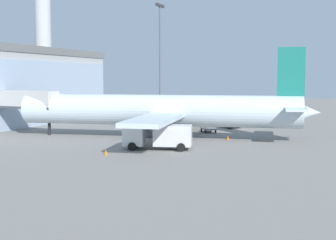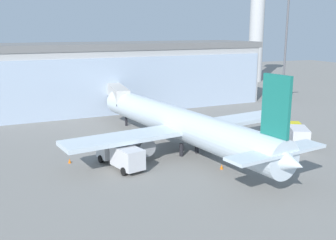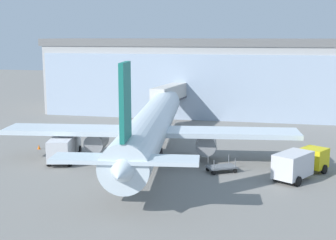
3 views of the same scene
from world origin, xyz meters
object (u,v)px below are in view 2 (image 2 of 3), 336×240
control_tower (258,1)px  airplane (180,124)px  safety_cone_nose (222,167)px  fuel_truck (296,134)px  apron_light_mast (286,48)px  baggage_cart (250,147)px  safety_cone_wingtip (70,161)px  jet_bridge (116,93)px  catering_truck (121,155)px

control_tower → airplane: (-47.82, -54.45, -19.52)m
airplane → safety_cone_nose: (1.57, -8.21, -3.23)m
control_tower → fuel_truck: control_tower is taller
apron_light_mast → baggage_cart: apron_light_mast is taller
baggage_cart → safety_cone_wingtip: size_ratio=5.85×
jet_bridge → baggage_cart: 26.86m
jet_bridge → catering_truck: 24.93m
airplane → safety_cone_wingtip: (-13.91, 0.13, -3.23)m
jet_bridge → fuel_truck: bearing=-137.4°
fuel_truck → baggage_cart: bearing=118.8°
apron_light_mast → catering_truck: bearing=-156.5°
airplane → safety_cone_wingtip: bearing=79.1°
control_tower → safety_cone_wingtip: (-61.73, -54.32, -22.75)m
fuel_truck → baggage_cart: (-7.35, -0.08, -0.97)m
control_tower → baggage_cart: bearing=-124.3°
fuel_truck → safety_cone_wingtip: bearing=111.2°
baggage_cart → safety_cone_nose: 8.15m
fuel_truck → control_tower: bearing=-0.9°
jet_bridge → baggage_cart: bearing=-150.1°
catering_truck → safety_cone_wingtip: bearing=39.6°
control_tower → baggage_cart: 73.74m
control_tower → safety_cone_nose: (-46.25, -62.66, -22.75)m
baggage_cart → safety_cone_wingtip: 22.48m
fuel_truck → safety_cone_wingtip: (-29.53, 3.61, -1.19)m
apron_light_mast → safety_cone_nose: bearing=-140.0°
control_tower → fuel_truck: bearing=-119.1°
airplane → safety_cone_wingtip: size_ratio=71.40×
safety_cone_nose → apron_light_mast: bearing=40.0°
control_tower → catering_truck: control_tower is taller
apron_light_mast → jet_bridge: bearing=160.0°
catering_truck → fuel_truck: (24.31, 0.04, 0.00)m
catering_truck → safety_cone_wingtip: catering_truck is taller
jet_bridge → apron_light_mast: (26.99, -9.83, 7.64)m
control_tower → airplane: 75.05m
safety_cone_nose → jet_bridge: bearing=98.9°
airplane → control_tower: bearing=-51.6°
apron_light_mast → baggage_cart: bearing=-137.9°
airplane → catering_truck: airplane is taller
jet_bridge → control_tower: control_tower is taller
apron_light_mast → safety_cone_wingtip: size_ratio=37.78×
control_tower → safety_cone_nose: bearing=-126.4°
apron_light_mast → fuel_truck: bearing=-120.8°
jet_bridge → apron_light_mast: bearing=-105.0°
apron_light_mast → baggage_cart: 24.28m
baggage_cart → catering_truck: bearing=-33.7°
catering_truck → safety_cone_nose: bearing=-130.0°
fuel_truck → safety_cone_nose: fuel_truck is taller
airplane → apron_light_mast: bearing=-76.4°
safety_cone_nose → catering_truck: bearing=155.5°
catering_truck → safety_cone_nose: (10.26, -4.68, -1.19)m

